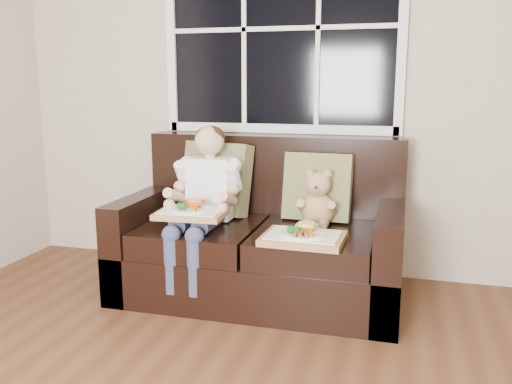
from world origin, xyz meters
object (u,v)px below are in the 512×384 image
(teddy_bear, at_px, (318,202))
(tray_right, at_px, (303,236))
(tray_left, at_px, (192,211))
(child, at_px, (205,191))
(loveseat, at_px, (263,244))

(teddy_bear, relative_size, tray_right, 0.79)
(tray_left, bearing_deg, tray_right, -5.27)
(child, bearing_deg, tray_right, -19.42)
(tray_right, bearing_deg, child, 162.48)
(child, xyz_separation_m, teddy_bear, (0.67, 0.14, -0.06))
(loveseat, bearing_deg, child, -159.91)
(loveseat, relative_size, tray_right, 3.78)
(loveseat, height_order, child, child)
(teddy_bear, xyz_separation_m, tray_left, (-0.68, -0.36, -0.02))
(loveseat, relative_size, teddy_bear, 4.76)
(tray_right, bearing_deg, loveseat, 134.32)
(loveseat, bearing_deg, teddy_bear, 3.92)
(child, height_order, tray_left, child)
(tray_right, bearing_deg, teddy_bear, 89.22)
(child, xyz_separation_m, tray_right, (0.65, -0.23, -0.17))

